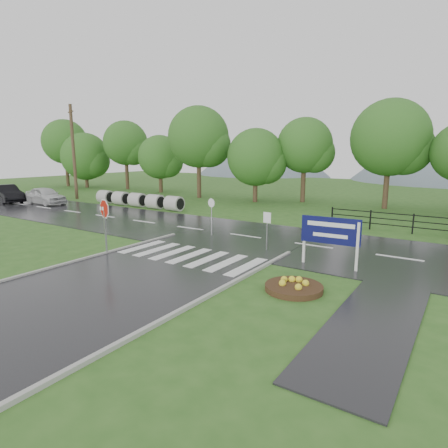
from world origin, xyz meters
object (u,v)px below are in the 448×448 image
Objects in this scene: culvert_pipes at (138,200)px; car_dark at (7,202)px; stop_sign at (104,214)px; estate_billboard at (330,233)px; car_white at (46,204)px.

car_dark is at bearing -158.37° from culvert_pipes.
stop_sign is 1.15× the size of estate_billboard.
estate_billboard is 28.05m from car_white.
stop_sign is 0.59× the size of car_white.
culvert_pipes is 8.85m from car_white.
car_white is 4.52m from car_dark.
stop_sign is 20.19m from car_white.
stop_sign is 0.55× the size of car_dark.
estate_billboard is at bearing 21.97° from stop_sign.
culvert_pipes is 13.34m from car_dark.
car_white is at bearing -64.14° from car_dark.
estate_billboard reaches higher than culvert_pipes.
car_dark reaches higher than car_white.
stop_sign reaches higher than car_dark.
estate_billboard reaches higher than car_dark.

